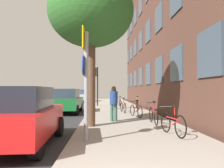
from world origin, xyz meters
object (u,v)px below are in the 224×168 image
object	(u,v)px
pedestrian_0	(114,101)
sign_post	(85,75)
traffic_light	(96,79)
pedestrian_1	(114,96)
bicycle_2	(136,110)
bicycle_4	(137,104)
bicycle_3	(123,107)
bicycle_5	(120,103)
car_2	(85,96)
bicycle_0	(173,123)
car_1	(67,101)
tree_near	(91,12)
bicycle_1	(153,115)
car_0	(18,116)

from	to	relation	value
pedestrian_0	sign_post	bearing A→B (deg)	-104.56
traffic_light	pedestrian_1	xyz separation A→B (m)	(1.40, -3.52, -1.45)
bicycle_2	bicycle_4	distance (m)	4.87
pedestrian_0	bicycle_2	bearing A→B (deg)	51.58
bicycle_3	pedestrian_0	world-z (taller)	pedestrian_0
bicycle_5	car_2	world-z (taller)	car_2
bicycle_5	bicycle_0	bearing A→B (deg)	-86.84
bicycle_3	bicycle_4	xyz separation A→B (m)	(1.28, 2.40, 0.01)
bicycle_0	bicycle_5	bearing A→B (deg)	93.16
bicycle_5	car_1	world-z (taller)	car_1
sign_post	traffic_light	distance (m)	14.15
tree_near	bicycle_1	world-z (taller)	tree_near
tree_near	pedestrian_1	bearing A→B (deg)	80.44
bicycle_1	bicycle_5	xyz separation A→B (m)	(-0.62, 9.60, -0.02)
traffic_light	car_1	xyz separation A→B (m)	(-1.87, -5.41, -1.72)
pedestrian_0	car_2	xyz separation A→B (m)	(-2.77, 18.62, -0.19)
tree_near	bicycle_3	distance (m)	7.01
bicycle_3	car_2	distance (m)	15.04
bicycle_2	car_0	size ratio (longest dim) A/B	0.41
bicycle_2	bicycle_3	world-z (taller)	bicycle_3
bicycle_0	bicycle_3	distance (m)	7.25
bicycle_2	bicycle_5	world-z (taller)	bicycle_5
bicycle_2	bicycle_1	bearing A→B (deg)	-81.35
bicycle_4	bicycle_0	bearing A→B (deg)	-92.53
tree_near	traffic_light	bearing A→B (deg)	90.24
bicycle_1	bicycle_4	world-z (taller)	bicycle_4
pedestrian_0	bicycle_5	bearing A→B (deg)	83.38
tree_near	bicycle_3	xyz separation A→B (m)	(1.82, 5.31, -4.19)
car_2	bicycle_0	bearing A→B (deg)	-78.46
sign_post	bicycle_5	bearing A→B (deg)	80.90
traffic_light	pedestrian_1	size ratio (longest dim) A/B	2.05
traffic_light	tree_near	bearing A→B (deg)	-89.76
car_2	bicycle_3	bearing A→B (deg)	-76.17
pedestrian_1	car_0	size ratio (longest dim) A/B	0.43
tree_near	bicycle_2	size ratio (longest dim) A/B	3.72
car_1	bicycle_4	bearing A→B (deg)	17.62
bicycle_3	bicycle_0	bearing A→B (deg)	-83.22
pedestrian_1	bicycle_2	bearing A→B (deg)	-79.78
tree_near	bicycle_0	world-z (taller)	tree_near
car_2	bicycle_1	bearing A→B (deg)	-77.19
bicycle_1	car_0	distance (m)	5.48
bicycle_3	pedestrian_0	distance (m)	4.14
bicycle_5	tree_near	bearing A→B (deg)	-101.26
bicycle_5	bicycle_2	bearing A→B (deg)	-87.95
tree_near	bicycle_4	size ratio (longest dim) A/B	3.42
traffic_light	pedestrian_0	bearing A→B (deg)	-84.20
car_2	bicycle_2	bearing A→B (deg)	-76.61
bicycle_3	pedestrian_1	distance (m)	2.82
bicycle_3	bicycle_5	bearing A→B (deg)	87.68
sign_post	pedestrian_1	size ratio (longest dim) A/B	1.82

